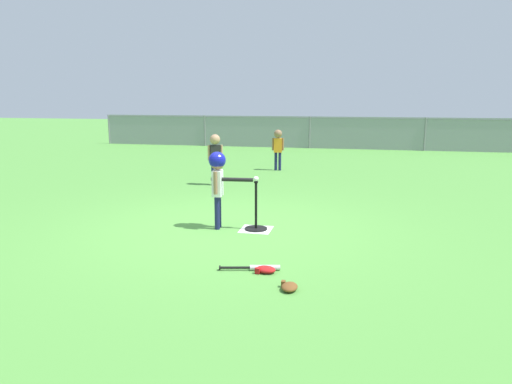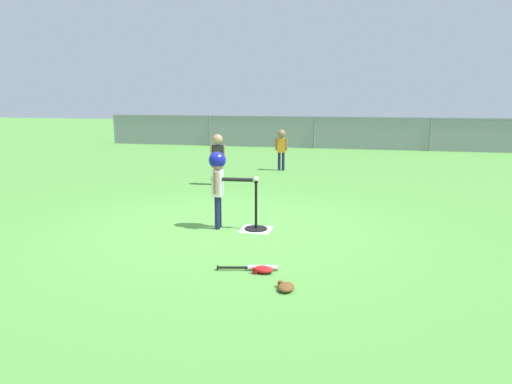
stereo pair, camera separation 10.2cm
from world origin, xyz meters
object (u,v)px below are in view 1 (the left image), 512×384
object	(u,v)px
glove_by_plate	(289,287)
fielder_deep_center	(215,153)
batter_child	(218,174)
fielder_deep_right	(278,144)
batting_tee	(256,222)
baseball_on_tee	(256,179)
spare_bat_silver	(259,268)
glove_near_bats	(265,269)

from	to	relation	value
glove_by_plate	fielder_deep_center	bearing A→B (deg)	114.13
batter_child	glove_by_plate	distance (m)	2.53
batter_child	fielder_deep_right	bearing A→B (deg)	90.91
fielder_deep_right	batting_tee	bearing A→B (deg)	-83.51
baseball_on_tee	spare_bat_silver	xyz separation A→B (m)	(0.37, -1.59, -0.71)
batting_tee	glove_near_bats	bearing A→B (deg)	-74.33
batter_child	spare_bat_silver	bearing A→B (deg)	-59.35
batting_tee	batter_child	world-z (taller)	batter_child
batter_child	glove_near_bats	size ratio (longest dim) A/B	4.48
batter_child	glove_by_plate	xyz separation A→B (m)	(1.32, -2.02, -0.76)
spare_bat_silver	fielder_deep_right	bearing A→B (deg)	98.01
fielder_deep_right	spare_bat_silver	xyz separation A→B (m)	(1.01, -7.15, -0.64)
batter_child	glove_near_bats	distance (m)	2.03
glove_near_bats	batting_tee	bearing A→B (deg)	105.67
batting_tee	glove_by_plate	bearing A→B (deg)	-69.21
fielder_deep_right	spare_bat_silver	world-z (taller)	fielder_deep_right
baseball_on_tee	glove_by_plate	size ratio (longest dim) A/B	0.33
baseball_on_tee	batter_child	world-z (taller)	batter_child
batter_child	spare_bat_silver	size ratio (longest dim) A/B	1.67
fielder_deep_center	glove_by_plate	size ratio (longest dim) A/B	4.91
baseball_on_tee	fielder_deep_center	distance (m)	3.59
batter_child	fielder_deep_right	size ratio (longest dim) A/B	1.07
glove_near_bats	fielder_deep_center	bearing A→B (deg)	112.80
spare_bat_silver	glove_near_bats	bearing A→B (deg)	-31.61
spare_bat_silver	glove_near_bats	xyz separation A→B (m)	(0.09, -0.05, 0.01)
glove_near_bats	spare_bat_silver	bearing A→B (deg)	148.39
batting_tee	batter_child	xyz separation A→B (m)	(-0.54, -0.04, 0.68)
batting_tee	glove_by_plate	xyz separation A→B (m)	(0.78, -2.06, -0.08)
fielder_deep_right	batter_child	bearing A→B (deg)	-89.09
fielder_deep_right	glove_near_bats	world-z (taller)	fielder_deep_right
batter_child	fielder_deep_right	world-z (taller)	batter_child
fielder_deep_center	fielder_deep_right	distance (m)	2.53
batter_child	spare_bat_silver	world-z (taller)	batter_child
fielder_deep_right	glove_by_plate	world-z (taller)	fielder_deep_right
fielder_deep_center	batter_child	bearing A→B (deg)	-72.31
fielder_deep_center	fielder_deep_right	world-z (taller)	fielder_deep_center
fielder_deep_center	glove_near_bats	world-z (taller)	fielder_deep_center
fielder_deep_right	glove_by_plate	distance (m)	7.77
batting_tee	spare_bat_silver	world-z (taller)	batting_tee
batter_child	fielder_deep_center	xyz separation A→B (m)	(-1.04, 3.26, -0.09)
glove_near_bats	batter_child	bearing A→B (deg)	122.09
batting_tee	fielder_deep_center	size ratio (longest dim) A/B	0.64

